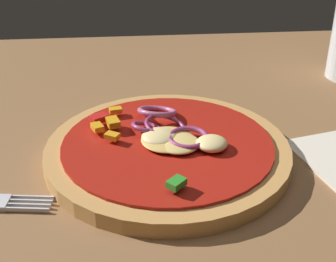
{
  "coord_description": "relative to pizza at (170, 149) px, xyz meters",
  "views": [
    {
      "loc": [
        -0.04,
        -0.37,
        0.28
      ],
      "look_at": [
        0.0,
        0.06,
        0.05
      ],
      "focal_mm": 51.94,
      "sensor_mm": 36.0,
      "label": 1
    }
  ],
  "objects": [
    {
      "name": "dining_table",
      "position": [
        -0.0,
        -0.04,
        -0.02
      ],
      "size": [
        1.2,
        0.87,
        0.03
      ],
      "color": "brown",
      "rests_on": "ground"
    },
    {
      "name": "pizza",
      "position": [
        0.0,
        0.0,
        0.0
      ],
      "size": [
        0.24,
        0.24,
        0.03
      ],
      "color": "tan",
      "rests_on": "dining_table"
    }
  ]
}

